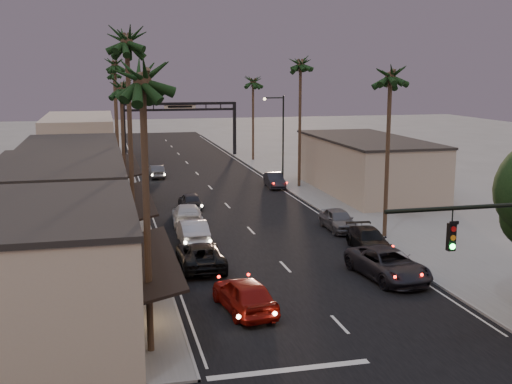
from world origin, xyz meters
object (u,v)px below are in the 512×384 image
streetlight_left (132,125)px  palm_lb (126,35)px  palm_la (142,69)px  oncoming_silver (192,231)px  streetlight_right (280,133)px  oncoming_red (244,294)px  arch (180,115)px  curbside_near (388,264)px  curbside_black (369,240)px  palm_rc (253,78)px  palm_ld (115,61)px  palm_rb (301,60)px  palm_ra (391,70)px  oncoming_pickup (200,255)px  palm_far (114,70)px  palm_lc (121,83)px

streetlight_left → palm_lb: size_ratio=0.59×
palm_la → oncoming_silver: (4.01, 16.54, -10.62)m
streetlight_right → palm_lb: size_ratio=0.59×
oncoming_red → arch: bearing=-101.7°
curbside_near → curbside_black: curbside_near is taller
streetlight_right → palm_rc: 19.75m
streetlight_right → palm_ld: palm_ld is taller
palm_rb → curbside_near: 30.86m
curbside_near → oncoming_red: bearing=-168.0°
palm_lb → curbside_black: 19.51m
palm_rc → palm_la: bearing=-107.4°
streetlight_left → oncoming_silver: 32.86m
palm_lb → oncoming_silver: palm_lb is taller
streetlight_right → palm_ra: 21.94m
streetlight_right → palm_lb: palm_lb is taller
palm_ra → oncoming_pickup: size_ratio=2.41×
streetlight_right → palm_rb: bearing=-30.8°
palm_ra → palm_far: (-16.90, 54.00, 0.00)m
palm_lb → oncoming_red: bearing=-63.2°
palm_rb → palm_la: bearing=-116.2°
palm_far → curbside_black: (14.50, -56.86, -10.73)m
palm_rc → oncoming_silver: palm_rc is taller
streetlight_right → palm_lc: size_ratio=0.74×
oncoming_pickup → palm_la: bearing=72.3°
palm_rb → curbside_black: palm_rb is taller
curbside_black → streetlight_right: bearing=92.8°
oncoming_silver → palm_lb: bearing=41.4°
arch → oncoming_pickup: size_ratio=2.77×
streetlight_right → oncoming_red: size_ratio=1.80×
oncoming_silver → oncoming_red: bearing=93.1°
streetlight_right → oncoming_silver: bearing=-120.6°
oncoming_silver → palm_lc: bearing=-69.0°
arch → curbside_black: size_ratio=3.10×
curbside_black → palm_far: bearing=108.9°
arch → curbside_black: (6.20, -48.86, -4.82)m
palm_ld → palm_far: palm_ld is taller
palm_rb → oncoming_silver: (-13.19, -18.46, -11.59)m
arch → palm_far: palm_far is taller
palm_la → palm_rc: (17.20, 55.00, -0.97)m
streetlight_left → oncoming_pickup: 38.32m
palm_la → oncoming_red: size_ratio=2.63×
palm_rc → oncoming_red: 53.72m
palm_rb → palm_far: bearing=116.4°
streetlight_right → palm_lb: (-15.52, -23.00, 8.06)m
arch → oncoming_red: bearing=-93.9°
oncoming_red → curbside_near: size_ratio=0.84×
palm_la → curbside_near: size_ratio=2.22×
palm_ra → oncoming_silver: size_ratio=2.64×
palm_lb → oncoming_pickup: 13.31m
palm_la → palm_ra: (17.20, 15.00, 0.00)m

